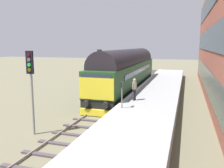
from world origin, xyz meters
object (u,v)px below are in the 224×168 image
object	(u,v)px
signal_post_mid	(31,81)
platform_number_sign	(122,91)
signal_post_far	(100,66)
waiting_passenger	(134,87)
diesel_locomotive	(127,70)

from	to	relation	value
signal_post_mid	platform_number_sign	bearing A→B (deg)	40.04
signal_post_far	waiting_passenger	world-z (taller)	signal_post_far
diesel_locomotive	signal_post_far	xyz separation A→B (m)	(-2.16, -2.72, 0.57)
diesel_locomotive	waiting_passenger	size ratio (longest dim) A/B	11.60
waiting_passenger	platform_number_sign	bearing A→B (deg)	-167.28
diesel_locomotive	signal_post_mid	size ratio (longest dim) A/B	3.96
signal_post_mid	waiting_passenger	size ratio (longest dim) A/B	2.93
diesel_locomotive	signal_post_mid	distance (m)	13.95
platform_number_sign	signal_post_far	bearing A→B (deg)	119.90
diesel_locomotive	waiting_passenger	bearing A→B (deg)	-72.41
platform_number_sign	waiting_passenger	bearing A→B (deg)	82.56
diesel_locomotive	signal_post_mid	world-z (taller)	signal_post_mid
diesel_locomotive	signal_post_far	size ratio (longest dim) A/B	4.06
diesel_locomotive	platform_number_sign	bearing A→B (deg)	-78.21
diesel_locomotive	signal_post_far	bearing A→B (deg)	-128.47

